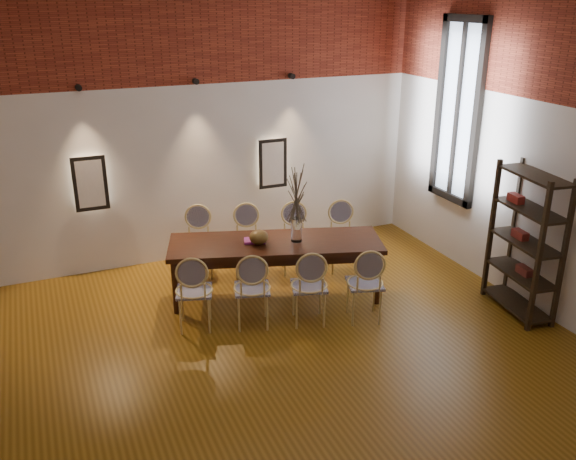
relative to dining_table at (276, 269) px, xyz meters
name	(u,v)px	position (x,y,z in m)	size (l,w,h in m)	color
floor	(280,387)	(-0.70, -1.83, -0.39)	(7.00, 7.00, 0.02)	brown
wall_back	(181,122)	(-0.70, 1.72, 1.62)	(7.00, 0.10, 4.00)	silver
brick_band_back	(176,26)	(-0.70, 1.65, 2.88)	(7.00, 0.02, 1.50)	maroon
niche_left	(90,183)	(-2.00, 1.62, 0.93)	(0.36, 0.06, 0.66)	#FFEAC6
niche_right	(272,163)	(0.60, 1.62, 0.93)	(0.36, 0.06, 0.66)	#FFEAC6
spot_fixture_left	(79,88)	(-2.00, 1.59, 2.17)	(0.08, 0.08, 0.10)	black
spot_fixture_mid	(196,81)	(-0.50, 1.59, 2.17)	(0.08, 0.08, 0.10)	black
spot_fixture_right	(292,76)	(0.90, 1.59, 2.17)	(0.08, 0.08, 0.10)	black
window_glass	(459,112)	(2.76, 0.17, 1.77)	(0.02, 0.78, 2.38)	silver
window_frame	(458,112)	(2.74, 0.17, 1.77)	(0.08, 0.90, 2.50)	black
window_mullion	(458,112)	(2.74, 0.17, 1.77)	(0.06, 0.06, 2.40)	black
dining_table	(276,269)	(0.00, 0.00, 0.00)	(2.65, 0.85, 0.75)	#32150A
chair_near_a	(194,291)	(-1.16, -0.38, 0.09)	(0.44, 0.44, 0.94)	#D8BF74
chair_near_b	(252,288)	(-0.53, -0.58, 0.09)	(0.44, 0.44, 0.94)	#D8BF74
chair_near_c	(309,286)	(0.11, -0.77, 0.09)	(0.44, 0.44, 0.94)	#D8BF74
chair_near_d	(365,283)	(0.74, -0.97, 0.09)	(0.44, 0.44, 0.94)	#D8BF74
chair_far_a	(199,244)	(-0.74, 0.97, 0.09)	(0.44, 0.44, 0.94)	#D8BF74
chair_far_b	(247,242)	(-0.11, 0.77, 0.09)	(0.44, 0.44, 0.94)	#D8BF74
chair_far_c	(295,240)	(0.53, 0.58, 0.09)	(0.44, 0.44, 0.94)	#D8BF74
chair_far_d	(343,238)	(1.16, 0.38, 0.09)	(0.44, 0.44, 0.94)	#D8BF74
vase	(297,230)	(0.25, -0.08, 0.53)	(0.14, 0.14, 0.30)	silver
dried_branches	(297,195)	(0.25, -0.08, 0.98)	(0.50, 0.50, 0.70)	#4B3F2E
bowl	(259,237)	(-0.21, 0.01, 0.46)	(0.24, 0.24, 0.18)	brown
book	(255,241)	(-0.24, 0.10, 0.39)	(0.26, 0.18, 0.03)	#8D2781
shelving_rack	(525,242)	(2.58, -1.52, 0.53)	(0.38, 1.00, 1.80)	black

